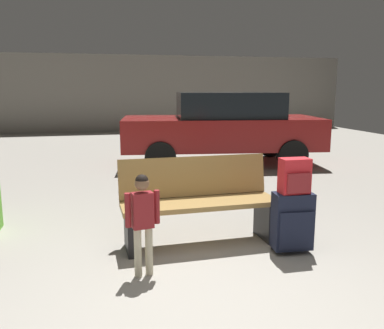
{
  "coord_description": "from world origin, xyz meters",
  "views": [
    {
      "loc": [
        -0.72,
        -2.58,
        1.6
      ],
      "look_at": [
        0.18,
        1.3,
        0.85
      ],
      "focal_mm": 38.08,
      "sensor_mm": 36.0,
      "label": 1
    }
  ],
  "objects_px": {
    "child": "(142,214)",
    "parked_car_near": "(223,126)",
    "suitcase": "(293,221)",
    "backpack_bright": "(295,176)",
    "bench": "(198,201)"
  },
  "relations": [
    {
      "from": "suitcase",
      "to": "backpack_bright",
      "type": "relative_size",
      "value": 1.78
    },
    {
      "from": "parked_car_near",
      "to": "bench",
      "type": "bearing_deg",
      "value": -110.51
    },
    {
      "from": "suitcase",
      "to": "child",
      "type": "relative_size",
      "value": 0.67
    },
    {
      "from": "bench",
      "to": "backpack_bright",
      "type": "bearing_deg",
      "value": -30.16
    },
    {
      "from": "bench",
      "to": "parked_car_near",
      "type": "height_order",
      "value": "parked_car_near"
    },
    {
      "from": "backpack_bright",
      "to": "parked_car_near",
      "type": "xyz_separation_m",
      "value": [
        0.77,
        4.76,
        0.03
      ]
    },
    {
      "from": "suitcase",
      "to": "parked_car_near",
      "type": "relative_size",
      "value": 0.14
    },
    {
      "from": "child",
      "to": "parked_car_near",
      "type": "relative_size",
      "value": 0.21
    },
    {
      "from": "backpack_bright",
      "to": "bench",
      "type": "bearing_deg",
      "value": 149.84
    },
    {
      "from": "bench",
      "to": "suitcase",
      "type": "xyz_separation_m",
      "value": [
        0.83,
        -0.48,
        -0.12
      ]
    },
    {
      "from": "child",
      "to": "suitcase",
      "type": "bearing_deg",
      "value": 6.53
    },
    {
      "from": "bench",
      "to": "suitcase",
      "type": "relative_size",
      "value": 2.67
    },
    {
      "from": "child",
      "to": "parked_car_near",
      "type": "bearing_deg",
      "value": 65.49
    },
    {
      "from": "backpack_bright",
      "to": "parked_car_near",
      "type": "distance_m",
      "value": 4.82
    },
    {
      "from": "suitcase",
      "to": "parked_car_near",
      "type": "bearing_deg",
      "value": 80.82
    }
  ]
}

